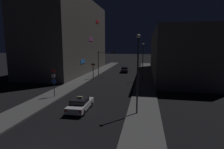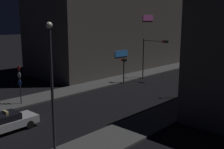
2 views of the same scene
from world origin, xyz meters
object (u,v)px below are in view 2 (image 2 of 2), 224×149
traffic_light_left_kerb (124,65)px  traffic_light_overhead (152,51)px  far_car (199,72)px  street_lamp_near_block (52,82)px  taxi (7,122)px  street_lamp_far_block (199,57)px  sign_pole_left (20,81)px

traffic_light_left_kerb → traffic_light_overhead: bearing=71.3°
far_car → street_lamp_near_block: bearing=-80.8°
far_car → traffic_light_left_kerb: size_ratio=1.33×
taxi → traffic_light_overhead: 22.90m
street_lamp_near_block → traffic_light_overhead: bearing=111.1°
taxi → traffic_light_overhead: size_ratio=0.77×
far_car → street_lamp_near_block: (4.81, -29.56, 4.04)m
street_lamp_near_block → street_lamp_far_block: street_lamp_near_block is taller
traffic_light_left_kerb → sign_pole_left: sign_pole_left is taller
traffic_light_left_kerb → sign_pole_left: bearing=-94.9°
taxi → traffic_light_left_kerb: size_ratio=1.31×
far_car → taxi: bearing=-92.6°
sign_pole_left → street_lamp_near_block: street_lamp_near_block is taller
taxi → street_lamp_far_block: bearing=71.2°
taxi → traffic_light_overhead: traffic_light_overhead is taller
far_car → sign_pole_left: bearing=-104.4°
traffic_light_overhead → taxi: bearing=-83.5°
sign_pole_left → street_lamp_near_block: (11.37, -3.98, 2.36)m
sign_pole_left → traffic_light_overhead: bearing=81.8°
sign_pole_left → street_lamp_far_block: 18.63m
taxi → sign_pole_left: 6.78m
traffic_light_overhead → street_lamp_far_block: 9.72m
taxi → street_lamp_far_block: (6.27, 18.47, 3.77)m
sign_pole_left → street_lamp_far_block: bearing=51.6°
traffic_light_overhead → sign_pole_left: size_ratio=1.53×
street_lamp_far_block → sign_pole_left: bearing=-128.4°
taxi → sign_pole_left: (-5.24, 3.97, 1.68)m
taxi → far_car: taxi is taller
street_lamp_near_block → street_lamp_far_block: 18.48m
taxi → sign_pole_left: sign_pole_left is taller
street_lamp_near_block → street_lamp_far_block: size_ratio=1.09×
far_car → street_lamp_far_block: size_ratio=0.62×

